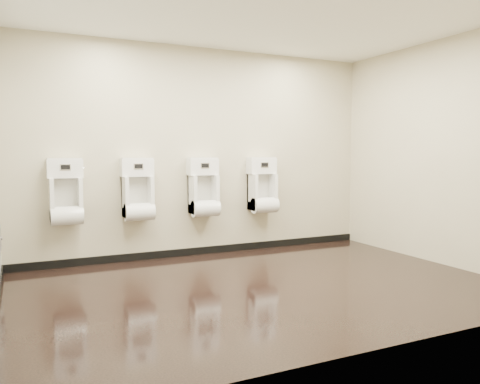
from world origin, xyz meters
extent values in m
cube|color=black|center=(0.00, 0.00, 0.00)|extent=(5.00, 3.50, 0.00)
cube|color=white|center=(0.00, 0.00, 2.80)|extent=(5.00, 3.50, 0.00)
cube|color=#BAB08F|center=(0.00, 1.75, 1.40)|extent=(5.00, 0.02, 2.80)
cube|color=#BAB08F|center=(0.00, -1.75, 1.40)|extent=(5.00, 0.02, 2.80)
cube|color=#BAB08F|center=(2.50, 0.00, 1.40)|extent=(0.02, 3.50, 2.80)
cube|color=black|center=(0.00, 1.74, 0.05)|extent=(5.00, 0.02, 0.10)
cylinder|color=silver|center=(-2.46, 1.20, 0.50)|extent=(0.02, 0.04, 0.04)
cube|color=silver|center=(-1.78, 1.62, 0.84)|extent=(0.36, 0.26, 0.51)
cube|color=silver|center=(-1.78, 1.70, 0.88)|extent=(0.27, 0.01, 0.39)
cylinder|color=silver|center=(-1.78, 1.55, 0.66)|extent=(0.36, 0.22, 0.22)
cube|color=silver|center=(-1.78, 1.65, 1.21)|extent=(0.40, 0.19, 0.22)
cube|color=black|center=(-1.78, 1.55, 1.23)|extent=(0.10, 0.01, 0.06)
cube|color=silver|center=(-1.78, 1.56, 1.23)|extent=(0.12, 0.01, 0.08)
cylinder|color=silver|center=(-1.58, 1.65, 1.21)|extent=(0.01, 0.03, 0.03)
cube|color=silver|center=(-0.93, 1.62, 0.84)|extent=(0.36, 0.26, 0.51)
cube|color=silver|center=(-0.93, 1.70, 0.88)|extent=(0.27, 0.01, 0.39)
cylinder|color=silver|center=(-0.93, 1.55, 0.66)|extent=(0.36, 0.22, 0.22)
cube|color=silver|center=(-0.93, 1.65, 1.21)|extent=(0.40, 0.19, 0.22)
cube|color=black|center=(-0.93, 1.55, 1.23)|extent=(0.10, 0.01, 0.06)
cube|color=silver|center=(-0.93, 1.56, 1.23)|extent=(0.12, 0.01, 0.08)
cylinder|color=silver|center=(-0.72, 1.65, 1.21)|extent=(0.01, 0.03, 0.03)
cube|color=silver|center=(-0.04, 1.62, 0.84)|extent=(0.36, 0.26, 0.51)
cube|color=silver|center=(-0.04, 1.70, 0.88)|extent=(0.27, 0.01, 0.39)
cylinder|color=silver|center=(-0.04, 1.55, 0.66)|extent=(0.36, 0.22, 0.22)
cube|color=silver|center=(-0.04, 1.65, 1.21)|extent=(0.40, 0.19, 0.22)
cube|color=black|center=(-0.04, 1.55, 1.23)|extent=(0.10, 0.01, 0.06)
cube|color=silver|center=(-0.04, 1.56, 1.23)|extent=(0.12, 0.01, 0.08)
cylinder|color=silver|center=(0.16, 1.65, 1.21)|extent=(0.01, 0.03, 0.03)
cube|color=silver|center=(0.85, 1.62, 0.84)|extent=(0.36, 0.26, 0.51)
cube|color=silver|center=(0.85, 1.70, 0.88)|extent=(0.27, 0.01, 0.39)
cylinder|color=silver|center=(0.85, 1.55, 0.66)|extent=(0.36, 0.22, 0.22)
cube|color=silver|center=(0.85, 1.65, 1.21)|extent=(0.40, 0.19, 0.22)
cube|color=black|center=(0.85, 1.55, 1.23)|extent=(0.10, 0.01, 0.06)
cube|color=silver|center=(0.85, 1.56, 1.23)|extent=(0.12, 0.01, 0.08)
cylinder|color=silver|center=(1.06, 1.65, 1.21)|extent=(0.01, 0.03, 0.03)
camera|label=1|loc=(-2.26, -4.24, 1.38)|focal=35.00mm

